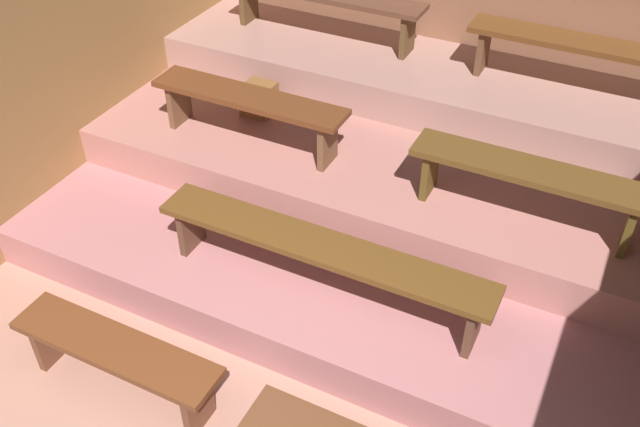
{
  "coord_description": "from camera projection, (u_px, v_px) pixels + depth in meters",
  "views": [
    {
      "loc": [
        1.53,
        -1.3,
        3.67
      ],
      "look_at": [
        -0.15,
        2.06,
        0.66
      ],
      "focal_mm": 39.62,
      "sensor_mm": 36.0,
      "label": 1
    }
  ],
  "objects": [
    {
      "name": "bench_middle_left",
      "position": [
        249.0,
        105.0,
        5.4
      ],
      "size": [
        1.59,
        0.32,
        0.42
      ],
      "color": "brown",
      "rests_on": "platform_middle"
    },
    {
      "name": "bench_upper_right",
      "position": [
        587.0,
        51.0,
        5.42
      ],
      "size": [
        1.82,
        0.32,
        0.42
      ],
      "color": "brown",
      "rests_on": "platform_upper"
    },
    {
      "name": "bench_middle_right",
      "position": [
        529.0,
        178.0,
        4.65
      ],
      "size": [
        1.59,
        0.32,
        0.42
      ],
      "color": "brown",
      "rests_on": "platform_middle"
    },
    {
      "name": "bench_lower_center",
      "position": [
        321.0,
        252.0,
        4.52
      ],
      "size": [
        2.3,
        0.32,
        0.42
      ],
      "color": "brown",
      "rests_on": "platform_lower"
    },
    {
      "name": "wall_back",
      "position": [
        462.0,
        15.0,
        6.17
      ],
      "size": [
        5.64,
        0.06,
        2.34
      ],
      "primitive_type": "cube",
      "color": "#915B40",
      "rests_on": "ground"
    },
    {
      "name": "platform_lower",
      "position": [
        381.0,
        213.0,
        5.63
      ],
      "size": [
        4.84,
        3.31,
        0.31
      ],
      "primitive_type": "cube",
      "color": "#AC696B",
      "rests_on": "ground"
    },
    {
      "name": "bench_upper_left",
      "position": [
        325.0,
        0.0,
        6.2
      ],
      "size": [
        1.82,
        0.32,
        0.42
      ],
      "color": "brown",
      "rests_on": "platform_upper"
    },
    {
      "name": "ground",
      "position": [
        349.0,
        277.0,
        5.34
      ],
      "size": [
        5.64,
        5.3,
        0.08
      ],
      "primitive_type": "cube",
      "color": "#AB7564"
    },
    {
      "name": "platform_upper",
      "position": [
        435.0,
        84.0,
        6.03
      ],
      "size": [
        4.84,
        1.09,
        0.31
      ],
      "primitive_type": "cube",
      "color": "#A97A6F",
      "rests_on": "platform_middle"
    },
    {
      "name": "wall_left",
      "position": [
        65.0,
        65.0,
        5.44
      ],
      "size": [
        0.06,
        5.3,
        2.34
      ],
      "primitive_type": "cube",
      "color": "olive",
      "rests_on": "ground"
    },
    {
      "name": "platform_middle",
      "position": [
        407.0,
        150.0,
        5.79
      ],
      "size": [
        4.84,
        2.3,
        0.31
      ],
      "primitive_type": "cube",
      "color": "#B07067",
      "rests_on": "platform_lower"
    },
    {
      "name": "bench_floor_left",
      "position": [
        117.0,
        355.0,
        4.28
      ],
      "size": [
        1.39,
        0.32,
        0.42
      ],
      "color": "brown",
      "rests_on": "ground"
    },
    {
      "name": "wooden_crate_middle",
      "position": [
        259.0,
        99.0,
        5.89
      ],
      "size": [
        0.25,
        0.25,
        0.25
      ],
      "primitive_type": "cube",
      "color": "brown",
      "rests_on": "platform_middle"
    }
  ]
}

